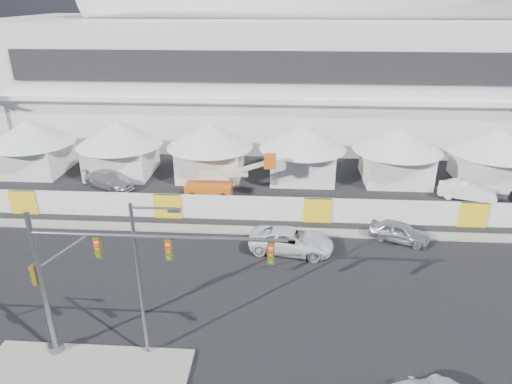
# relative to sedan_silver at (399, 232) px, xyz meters

# --- Properties ---
(ground) EXTENTS (160.00, 160.00, 0.00)m
(ground) POSITION_rel_sedan_silver_xyz_m (-11.84, -11.78, -0.74)
(ground) COLOR black
(ground) RESTS_ON ground
(median_island) EXTENTS (10.00, 5.00, 0.15)m
(median_island) POSITION_rel_sedan_silver_xyz_m (-17.84, -14.78, -0.66)
(median_island) COLOR gray
(median_island) RESTS_ON ground
(far_curb) EXTENTS (80.00, 1.20, 0.12)m
(far_curb) POSITION_rel_sedan_silver_xyz_m (8.16, 0.72, -0.68)
(far_curb) COLOR gray
(far_curb) RESTS_ON ground
(stadium) EXTENTS (80.00, 24.80, 21.98)m
(stadium) POSITION_rel_sedan_silver_xyz_m (-3.14, 29.72, 8.71)
(stadium) COLOR silver
(stadium) RESTS_ON ground
(tent_row) EXTENTS (53.40, 8.40, 5.40)m
(tent_row) POSITION_rel_sedan_silver_xyz_m (-11.34, 12.22, 2.41)
(tent_row) COLOR silver
(tent_row) RESTS_ON ground
(hoarding_fence) EXTENTS (70.00, 0.25, 2.00)m
(hoarding_fence) POSITION_rel_sedan_silver_xyz_m (-5.84, 2.72, 0.26)
(hoarding_fence) COLOR white
(hoarding_fence) RESTS_ON ground
(sedan_silver) EXTENTS (3.27, 4.66, 1.47)m
(sedan_silver) POSITION_rel_sedan_silver_xyz_m (0.00, 0.00, 0.00)
(sedan_silver) COLOR #B4B5B9
(sedan_silver) RESTS_ON ground
(pickup_curb) EXTENTS (3.47, 6.18, 1.63)m
(pickup_curb) POSITION_rel_sedan_silver_xyz_m (-7.92, -1.99, 0.08)
(pickup_curb) COLOR white
(pickup_curb) RESTS_ON ground
(lot_car_a) EXTENTS (3.06, 5.07, 1.58)m
(lot_car_a) POSITION_rel_sedan_silver_xyz_m (7.60, 7.96, 0.05)
(lot_car_a) COLOR white
(lot_car_a) RESTS_ON ground
(lot_car_c) EXTENTS (4.52, 5.76, 1.56)m
(lot_car_c) POSITION_rel_sedan_silver_xyz_m (-24.90, 8.51, 0.04)
(lot_car_c) COLOR #BBBBC0
(lot_car_c) RESTS_ON ground
(traffic_mast) EXTENTS (11.90, 0.75, 7.74)m
(traffic_mast) POSITION_rel_sedan_silver_xyz_m (-17.33, -12.78, 3.80)
(traffic_mast) COLOR gray
(traffic_mast) RESTS_ON median_island
(streetlight_median) EXTENTS (2.28, 0.23, 8.25)m
(streetlight_median) POSITION_rel_sedan_silver_xyz_m (-14.96, -12.58, 4.15)
(streetlight_median) COLOR gray
(streetlight_median) RESTS_ON median_island
(boom_lift) EXTENTS (7.99, 1.84, 4.07)m
(boom_lift) POSITION_rel_sedan_silver_xyz_m (-14.44, 6.89, 0.36)
(boom_lift) COLOR #D15713
(boom_lift) RESTS_ON ground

